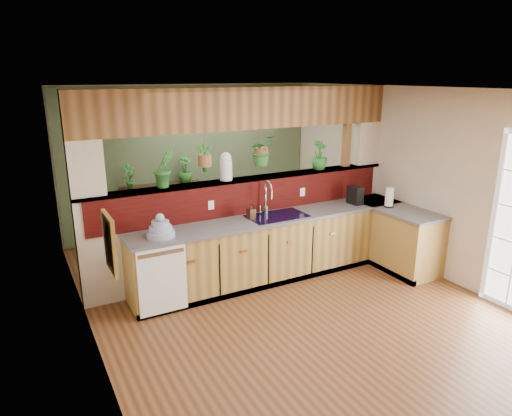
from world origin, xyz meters
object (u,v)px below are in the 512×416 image
coffee_maker (355,196)px  shelving_console (163,211)px  dish_stack (161,230)px  paper_towel (389,198)px  faucet (267,196)px  glass_jar (226,166)px  soap_dispenser (251,211)px

coffee_maker → shelving_console: size_ratio=0.19×
dish_stack → paper_towel: bearing=-5.8°
shelving_console → dish_stack: bearing=-101.7°
dish_stack → paper_towel: paper_towel is taller
paper_towel → shelving_console: (-2.58, 2.67, -0.54)m
faucet → paper_towel: size_ratio=1.57×
coffee_maker → glass_jar: glass_jar is taller
glass_jar → paper_towel: bearing=-19.0°
soap_dispenser → faucet: bearing=19.2°
glass_jar → soap_dispenser: bearing=-57.1°
faucet → dish_stack: bearing=-172.1°
dish_stack → soap_dispenser: 1.28m
coffee_maker → dish_stack: bearing=178.4°
paper_towel → coffee_maker: bearing=132.0°
glass_jar → shelving_console: glass_jar is taller
coffee_maker → shelving_console: 3.27m
soap_dispenser → shelving_console: soap_dispenser is taller
coffee_maker → paper_towel: 0.48m
shelving_console → glass_jar: bearing=-74.3°
soap_dispenser → coffee_maker: (1.71, -0.09, 0.02)m
faucet → soap_dispenser: 0.35m
dish_stack → coffee_maker: (2.98, 0.02, 0.03)m
dish_stack → glass_jar: glass_jar is taller
faucet → coffee_maker: (1.41, -0.19, -0.13)m
dish_stack → soap_dispenser: dish_stack is taller
dish_stack → soap_dispenser: (1.27, 0.11, 0.02)m
faucet → soap_dispenser: bearing=-160.8°
dish_stack → glass_jar: 1.29m
dish_stack → paper_towel: 3.32m
soap_dispenser → glass_jar: size_ratio=0.57×
glass_jar → shelving_console: bearing=100.0°
paper_towel → shelving_console: 3.75m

